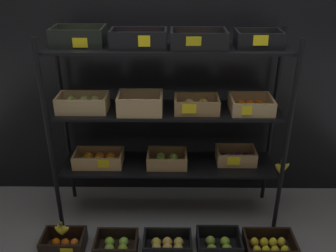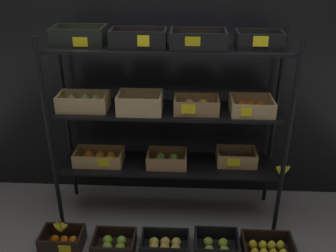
# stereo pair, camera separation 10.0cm
# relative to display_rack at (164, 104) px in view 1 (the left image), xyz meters

# --- Properties ---
(ground_plane) EXTENTS (10.00, 10.00, 0.00)m
(ground_plane) POSITION_rel_display_rack_xyz_m (0.03, 0.01, -0.99)
(ground_plane) COLOR gray
(storefront_wall) EXTENTS (4.08, 0.12, 2.76)m
(storefront_wall) POSITION_rel_display_rack_xyz_m (0.03, 0.42, 0.39)
(storefront_wall) COLOR black
(storefront_wall) RESTS_ON ground_plane
(display_rack) EXTENTS (1.81, 0.44, 1.54)m
(display_rack) POSITION_rel_display_rack_xyz_m (0.00, 0.00, 0.00)
(display_rack) COLOR black
(display_rack) RESTS_ON ground_plane
(crate_ground_tangerine) EXTENTS (0.31, 0.22, 0.14)m
(crate_ground_tangerine) POSITION_rel_display_rack_xyz_m (-0.73, -0.44, -0.94)
(crate_ground_tangerine) COLOR black
(crate_ground_tangerine) RESTS_ON ground_plane
(crate_ground_apple_green) EXTENTS (0.31, 0.24, 0.12)m
(crate_ground_apple_green) POSITION_rel_display_rack_xyz_m (-0.35, -0.45, -0.94)
(crate_ground_apple_green) COLOR black
(crate_ground_apple_green) RESTS_ON ground_plane
(crate_ground_apple_gold) EXTENTS (0.35, 0.23, 0.12)m
(crate_ground_apple_gold) POSITION_rel_display_rack_xyz_m (0.03, -0.44, -0.94)
(crate_ground_apple_gold) COLOR black
(crate_ground_apple_gold) RESTS_ON ground_plane
(crate_ground_right_apple_green) EXTENTS (0.32, 0.25, 0.13)m
(crate_ground_right_apple_green) POSITION_rel_display_rack_xyz_m (0.40, -0.43, -0.94)
(crate_ground_right_apple_green) COLOR black
(crate_ground_right_apple_green) RESTS_ON ground_plane
(crate_ground_lemon) EXTENTS (0.36, 0.26, 0.12)m
(crate_ground_lemon) POSITION_rel_display_rack_xyz_m (0.77, -0.45, -0.94)
(crate_ground_lemon) COLOR black
(crate_ground_lemon) RESTS_ON ground_plane
(banana_bunch_loose) EXTENTS (0.12, 0.05, 0.12)m
(banana_bunch_loose) POSITION_rel_display_rack_xyz_m (-0.73, -0.44, -0.80)
(banana_bunch_loose) COLOR brown
(banana_bunch_loose) RESTS_ON crate_ground_tangerine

